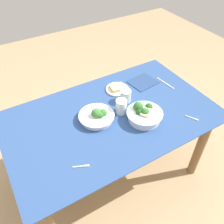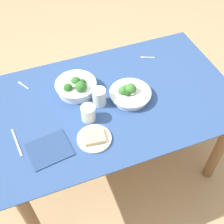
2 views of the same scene
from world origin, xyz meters
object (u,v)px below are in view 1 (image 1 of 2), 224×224
object	(u,v)px
broccoli_bowl_far	(97,116)
table_knife_left	(165,83)
broccoli_bowl_near	(144,114)
bread_side_plate	(117,89)
water_glass_side	(126,96)
napkin_folded_upper	(143,82)
fork_by_near_bowl	(82,166)
fork_by_far_bowl	(193,118)
water_glass_center	(121,106)

from	to	relation	value
broccoli_bowl_far	table_knife_left	size ratio (longest dim) A/B	1.30
broccoli_bowl_near	table_knife_left	world-z (taller)	broccoli_bowl_near
bread_side_plate	broccoli_bowl_near	bearing A→B (deg)	-92.15
broccoli_bowl_near	table_knife_left	xyz separation A→B (m)	(0.39, 0.24, -0.04)
table_knife_left	water_glass_side	bearing A→B (deg)	86.56
broccoli_bowl_far	napkin_folded_upper	xyz separation A→B (m)	(0.52, 0.19, -0.03)
bread_side_plate	water_glass_side	size ratio (longest dim) A/B	1.96
water_glass_side	table_knife_left	distance (m)	0.40
water_glass_side	broccoli_bowl_far	bearing A→B (deg)	-165.90
broccoli_bowl_near	bread_side_plate	distance (m)	0.37
fork_by_near_bowl	fork_by_far_bowl	bearing A→B (deg)	21.44
water_glass_center	fork_by_far_bowl	distance (m)	0.50
bread_side_plate	water_glass_center	xyz separation A→B (m)	(-0.11, -0.23, 0.04)
broccoli_bowl_near	fork_by_far_bowl	bearing A→B (deg)	-29.88
broccoli_bowl_far	water_glass_center	size ratio (longest dim) A/B	2.34
broccoli_bowl_near	fork_by_far_bowl	size ratio (longest dim) A/B	2.81
broccoli_bowl_far	fork_by_far_bowl	size ratio (longest dim) A/B	2.81
fork_by_far_bowl	napkin_folded_upper	xyz separation A→B (m)	(-0.05, 0.51, 0.00)
broccoli_bowl_near	bread_side_plate	size ratio (longest dim) A/B	1.35
fork_by_near_bowl	napkin_folded_upper	distance (m)	0.91
broccoli_bowl_far	fork_by_far_bowl	xyz separation A→B (m)	(0.57, -0.32, -0.03)
water_glass_side	fork_by_far_bowl	distance (m)	0.49
bread_side_plate	fork_by_near_bowl	distance (m)	0.74
water_glass_center	napkin_folded_upper	distance (m)	0.40
bread_side_plate	napkin_folded_upper	size ratio (longest dim) A/B	0.87
water_glass_side	table_knife_left	bearing A→B (deg)	2.92
broccoli_bowl_near	water_glass_side	xyz separation A→B (m)	(-0.00, 0.22, 0.00)
fork_by_near_bowl	napkin_folded_upper	world-z (taller)	napkin_folded_upper
water_glass_center	table_knife_left	size ratio (longest dim) A/B	0.55
water_glass_side	table_knife_left	world-z (taller)	water_glass_side
broccoli_bowl_far	water_glass_center	distance (m)	0.18
bread_side_plate	water_glass_center	distance (m)	0.26
broccoli_bowl_far	water_glass_side	xyz separation A→B (m)	(0.27, 0.07, 0.01)
broccoli_bowl_near	water_glass_center	xyz separation A→B (m)	(-0.10, 0.14, 0.01)
broccoli_bowl_far	bread_side_plate	xyz separation A→B (m)	(0.29, 0.21, -0.02)
bread_side_plate	fork_by_far_bowl	distance (m)	0.60
broccoli_bowl_far	broccoli_bowl_near	xyz separation A→B (m)	(0.27, -0.16, 0.01)
water_glass_side	fork_by_near_bowl	world-z (taller)	water_glass_side
bread_side_plate	water_glass_side	xyz separation A→B (m)	(-0.02, -0.14, 0.03)
water_glass_center	napkin_folded_upper	xyz separation A→B (m)	(0.34, 0.21, -0.05)
broccoli_bowl_near	fork_by_far_bowl	xyz separation A→B (m)	(0.29, -0.17, -0.04)
fork_by_far_bowl	table_knife_left	distance (m)	0.42
water_glass_side	napkin_folded_upper	xyz separation A→B (m)	(0.25, 0.12, -0.04)
broccoli_bowl_far	water_glass_center	xyz separation A→B (m)	(0.18, -0.02, 0.02)
broccoli_bowl_near	bread_side_plate	world-z (taller)	broccoli_bowl_near
broccoli_bowl_far	broccoli_bowl_near	distance (m)	0.32
bread_side_plate	table_knife_left	world-z (taller)	bread_side_plate
table_knife_left	napkin_folded_upper	bearing A→B (deg)	48.87
table_knife_left	broccoli_bowl_far	bearing A→B (deg)	91.17
bread_side_plate	broccoli_bowl_far	bearing A→B (deg)	-143.80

